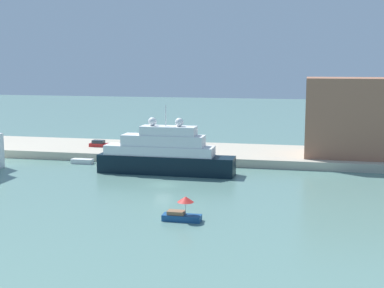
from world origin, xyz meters
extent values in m
plane|color=slate|center=(0.00, 0.00, 0.00)|extent=(400.00, 400.00, 0.00)
cube|color=#B7AD99|center=(0.00, 25.31, 0.77)|extent=(110.00, 18.61, 1.55)
cube|color=black|center=(-1.72, 8.26, 1.58)|extent=(23.47, 4.30, 3.16)
cube|color=white|center=(-2.89, 8.26, 3.98)|extent=(18.77, 3.95, 1.64)
cube|color=white|center=(-2.19, 8.26, 5.72)|extent=(14.08, 3.61, 1.84)
cube|color=white|center=(-1.25, 8.26, 7.41)|extent=(9.39, 3.27, 1.54)
cylinder|color=silver|center=(-1.72, 8.26, 9.93)|extent=(0.16, 0.16, 3.50)
sphere|color=white|center=(0.63, 8.26, 8.90)|extent=(1.45, 1.45, 1.45)
sphere|color=white|center=(-4.06, 8.26, 8.90)|extent=(1.45, 1.45, 1.45)
cube|color=navy|center=(7.23, -17.70, 0.37)|extent=(4.67, 1.59, 0.75)
cube|color=#8C6647|center=(6.53, -17.70, 0.98)|extent=(2.06, 1.27, 0.45)
cylinder|color=#B2B2B2|center=(7.69, -17.70, 1.54)|extent=(0.06, 0.06, 1.59)
cone|color=red|center=(7.69, -17.70, 2.69)|extent=(1.98, 1.98, 0.69)
cube|color=silver|center=(-19.47, 13.67, 0.44)|extent=(4.08, 1.55, 0.87)
cube|color=#9E664C|center=(30.80, 24.09, 8.79)|extent=(19.11, 11.13, 14.48)
cube|color=#B21E1E|center=(-20.29, 24.23, 1.90)|extent=(4.00, 1.73, 0.70)
cube|color=#262D33|center=(-20.49, 24.23, 2.57)|extent=(2.40, 1.56, 0.64)
cylinder|color=#4C4C4C|center=(-14.73, 21.51, 2.25)|extent=(0.36, 0.36, 1.40)
sphere|color=tan|center=(-14.73, 21.51, 3.07)|extent=(0.24, 0.24, 0.24)
cylinder|color=black|center=(0.67, 17.23, 1.93)|extent=(0.40, 0.40, 0.78)
camera|label=1|loc=(21.55, -77.69, 18.91)|focal=49.69mm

